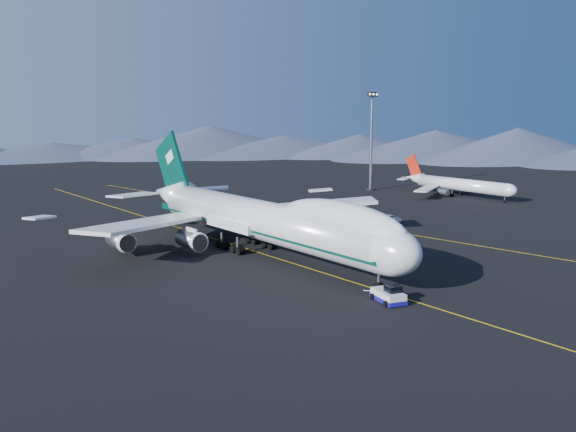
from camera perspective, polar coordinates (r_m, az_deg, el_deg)
ground at (r=105.76m, az=-2.16°, el=-3.42°), size 500.00×500.00×0.00m
taxiway_line_main at (r=105.76m, az=-2.16°, el=-3.41°), size 0.25×220.00×0.01m
taxiway_line_side at (r=131.92m, az=6.09°, el=-0.86°), size 28.08×198.09×0.01m
boeing_747 at (r=104.64m, az=-2.19°, el=-0.31°), size 59.62×72.43×19.37m
pushback_tug at (r=80.95m, az=8.90°, el=-7.08°), size 3.87×5.52×2.19m
second_jet at (r=181.16m, az=14.84°, el=2.72°), size 33.07×37.37×10.63m
service_van at (r=137.36m, az=9.08°, el=-0.22°), size 3.70×5.62×1.44m
floodlight_mast at (r=189.25m, az=7.41°, el=6.63°), size 3.51×2.63×28.42m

